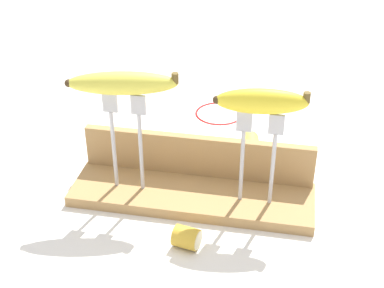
% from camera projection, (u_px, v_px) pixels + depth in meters
% --- Properties ---
extents(ground_plane, '(3.00, 3.00, 0.00)m').
position_uv_depth(ground_plane, '(192.00, 199.00, 1.02)').
color(ground_plane, silver).
extents(wooden_board, '(0.45, 0.13, 0.02)m').
position_uv_depth(wooden_board, '(192.00, 195.00, 1.02)').
color(wooden_board, '#A87F4C').
rests_on(wooden_board, ground).
extents(board_backstop, '(0.44, 0.02, 0.08)m').
position_uv_depth(board_backstop, '(198.00, 155.00, 1.04)').
color(board_backstop, '#A87F4C').
rests_on(board_backstop, wooden_board).
extents(fork_stand_left, '(0.08, 0.01, 0.19)m').
position_uv_depth(fork_stand_left, '(126.00, 133.00, 0.97)').
color(fork_stand_left, '#B2B2B7').
rests_on(fork_stand_left, wooden_board).
extents(fork_stand_right, '(0.08, 0.01, 0.18)m').
position_uv_depth(fork_stand_right, '(258.00, 150.00, 0.93)').
color(fork_stand_right, '#B2B2B7').
rests_on(fork_stand_right, wooden_board).
extents(banana_raised_left, '(0.19, 0.07, 0.04)m').
position_uv_depth(banana_raised_left, '(123.00, 83.00, 0.91)').
color(banana_raised_left, '#DBD147').
rests_on(banana_raised_left, fork_stand_left).
extents(banana_raised_right, '(0.16, 0.05, 0.04)m').
position_uv_depth(banana_raised_right, '(262.00, 101.00, 0.88)').
color(banana_raised_right, yellow).
rests_on(banana_raised_right, fork_stand_right).
extents(banana_chunk_near, '(0.05, 0.04, 0.04)m').
position_uv_depth(banana_chunk_near, '(187.00, 238.00, 0.91)').
color(banana_chunk_near, gold).
rests_on(banana_chunk_near, ground).
extents(banana_chunk_far, '(0.04, 0.05, 0.04)m').
position_uv_depth(banana_chunk_far, '(251.00, 143.00, 1.16)').
color(banana_chunk_far, '#DBD147').
rests_on(banana_chunk_far, ground).
extents(wire_coil, '(0.11, 0.11, 0.00)m').
position_uv_depth(wire_coil, '(217.00, 113.00, 1.31)').
color(wire_coil, red).
rests_on(wire_coil, ground).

